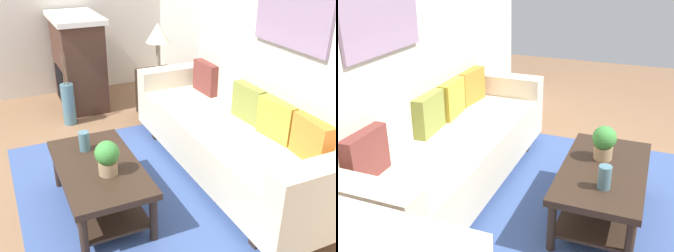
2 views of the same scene
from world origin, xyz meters
The scene contains 19 objects.
ground_plane centered at (0.00, 0.00, 0.00)m, with size 9.70×9.70×0.00m, color #8C6647.
wall_back centered at (0.00, 2.13, 1.35)m, with size 5.70×0.10×2.70m, color silver.
area_rug centered at (0.00, 0.50, 0.01)m, with size 2.68×1.62×0.01m, color #3D5693.
couch centered at (-0.03, 1.60, 0.43)m, with size 2.43×0.84×1.08m.
throw_pillow_maroon centered at (-0.81, 1.72, 0.68)m, with size 0.36×0.12×0.32m, color brown.
throw_pillow_olive centered at (-0.03, 1.72, 0.68)m, with size 0.36×0.12×0.32m, color olive.
throw_pillow_mustard centered at (0.35, 1.72, 0.68)m, with size 0.36×0.12×0.32m, color gold.
throw_pillow_orange centered at (0.74, 1.72, 0.68)m, with size 0.36×0.12×0.32m, color orange.
coffee_table centered at (0.03, 0.31, 0.31)m, with size 1.10×0.60×0.43m.
tabletop_vase centered at (-0.24, 0.28, 0.51)m, with size 0.09×0.09×0.16m, color slate.
potted_plant_tabletop centered at (0.18, 0.35, 0.57)m, with size 0.18×0.18×0.26m.
side_table centered at (-1.55, 1.49, 0.28)m, with size 0.44×0.44×0.56m, color #332319.
table_lamp centered at (-1.55, 1.49, 0.99)m, with size 0.28×0.28×0.57m.
fireplace centered at (-2.30, 0.70, 0.59)m, with size 1.02×0.58×1.16m.
floor_vase centered at (-1.74, 0.43, 0.25)m, with size 0.15×0.15×0.49m, color slate.
floor_vase_branch_a centered at (-1.72, 0.43, 0.67)m, with size 0.01×0.01×0.36m, color brown.
floor_vase_branch_b centered at (-1.75, 0.45, 0.67)m, with size 0.01×0.01×0.36m, color brown.
floor_vase_branch_c centered at (-1.75, 0.41, 0.67)m, with size 0.01×0.01×0.36m, color brown.
framed_painting centered at (-0.03, 2.06, 1.51)m, with size 0.91×0.03×0.73m, color gray.
Camera 1 is at (2.60, -0.27, 1.99)m, focal length 42.07 mm.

